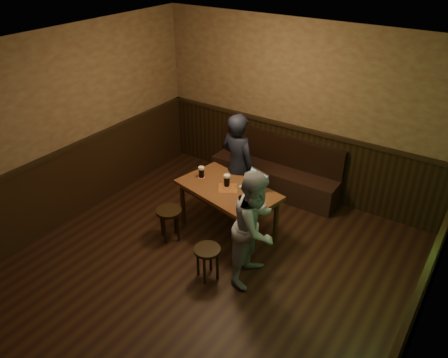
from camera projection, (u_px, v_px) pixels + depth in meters
room at (194, 203)px, 4.95m from camera, size 5.04×6.04×2.84m
bench at (275, 174)px, 7.33m from camera, size 2.20×0.50×0.95m
pub_table at (228, 194)px, 6.12m from camera, size 1.55×1.08×0.76m
stool_left at (169, 215)px, 6.14m from camera, size 0.40×0.40×0.49m
stool_right at (207, 254)px, 5.45m from camera, size 0.43×0.43×0.46m
pint_left at (201, 172)px, 6.29m from camera, size 0.11×0.11×0.17m
pint_mid at (227, 180)px, 6.08m from camera, size 0.11×0.11×0.18m
pint_right at (252, 196)px, 5.76m from camera, size 0.10×0.10×0.15m
laptop at (254, 185)px, 6.04m from camera, size 0.41×0.37×0.25m
menu at (252, 208)px, 5.64m from camera, size 0.27×0.26×0.00m
person_suit at (238, 166)px, 6.48m from camera, size 0.66×0.49×1.66m
person_grey at (255, 227)px, 5.29m from camera, size 0.63×0.78×1.52m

